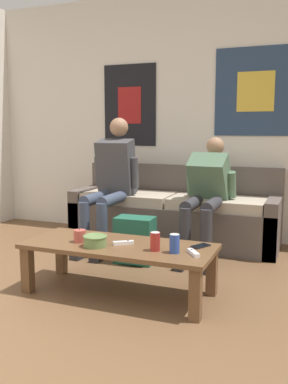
% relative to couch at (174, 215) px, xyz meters
% --- Properties ---
extents(wall_back, '(10.00, 0.07, 2.55)m').
position_rel_couch_xyz_m(wall_back, '(-0.24, 0.34, 1.00)').
color(wall_back, silver).
rests_on(wall_back, ground_plane).
extents(couch, '(2.07, 0.67, 0.76)m').
position_rel_couch_xyz_m(couch, '(0.00, 0.00, 0.00)').
color(couch, '#564C47').
rests_on(couch, ground_plane).
extents(coffee_table, '(1.33, 0.55, 0.36)m').
position_rel_couch_xyz_m(coffee_table, '(0.06, -1.46, 0.03)').
color(coffee_table, brown).
rests_on(coffee_table, ground_plane).
extents(person_seated_adult, '(0.47, 0.86, 1.26)m').
position_rel_couch_xyz_m(person_seated_adult, '(-0.53, -0.36, 0.39)').
color(person_seated_adult, '#384256').
rests_on(person_seated_adult, ground_plane).
extents(person_seated_teen, '(0.47, 0.97, 1.07)m').
position_rel_couch_xyz_m(person_seated_teen, '(0.41, -0.31, 0.32)').
color(person_seated_teen, '#2D2D33').
rests_on(person_seated_teen, ground_plane).
extents(backpack, '(0.34, 0.25, 0.40)m').
position_rel_couch_xyz_m(backpack, '(-0.11, -0.78, -0.09)').
color(backpack, '#1E5642').
rests_on(backpack, ground_plane).
extents(ceramic_bowl, '(0.16, 0.16, 0.08)m').
position_rel_couch_xyz_m(ceramic_bowl, '(-0.06, -1.58, 0.12)').
color(ceramic_bowl, '#607F47').
rests_on(ceramic_bowl, coffee_table).
extents(pillar_candle, '(0.09, 0.09, 0.10)m').
position_rel_couch_xyz_m(pillar_candle, '(-0.22, -1.52, 0.12)').
color(pillar_candle, '#B24C42').
rests_on(pillar_candle, coffee_table).
extents(drink_can_blue, '(0.07, 0.07, 0.12)m').
position_rel_couch_xyz_m(drink_can_blue, '(0.49, -1.52, 0.14)').
color(drink_can_blue, '#28479E').
rests_on(drink_can_blue, coffee_table).
extents(drink_can_red, '(0.07, 0.07, 0.12)m').
position_rel_couch_xyz_m(drink_can_red, '(0.35, -1.52, 0.14)').
color(drink_can_red, maroon).
rests_on(drink_can_red, coffee_table).
extents(game_controller_near_left, '(0.14, 0.11, 0.03)m').
position_rel_couch_xyz_m(game_controller_near_left, '(0.10, -1.46, 0.09)').
color(game_controller_near_left, white).
rests_on(game_controller_near_left, coffee_table).
extents(game_controller_near_right, '(0.11, 0.14, 0.03)m').
position_rel_couch_xyz_m(game_controller_near_right, '(0.61, -1.52, 0.09)').
color(game_controller_near_right, white).
rests_on(game_controller_near_right, coffee_table).
extents(cell_phone, '(0.12, 0.15, 0.01)m').
position_rel_couch_xyz_m(cell_phone, '(0.61, -1.32, 0.09)').
color(cell_phone, black).
rests_on(cell_phone, coffee_table).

